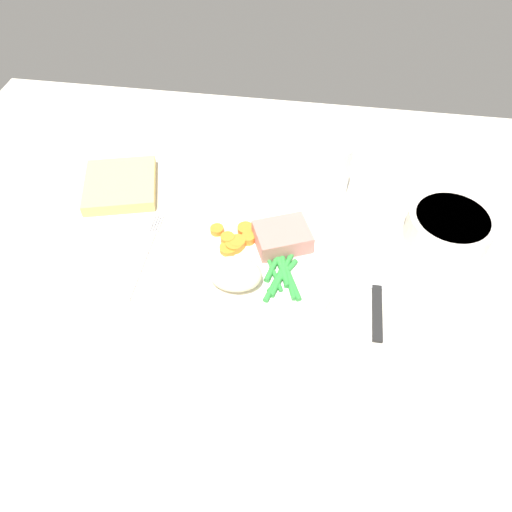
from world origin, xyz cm
name	(u,v)px	position (x,y,z in cm)	size (l,w,h in cm)	color
dining_table	(260,276)	(0.00, 0.00, 1.00)	(120.00, 90.00, 2.00)	beige
dinner_plate	(256,264)	(-0.62, 0.65, 2.80)	(24.06, 24.06, 1.60)	white
meat_portion	(282,237)	(2.63, 4.44, 5.02)	(7.60, 5.98, 2.85)	#B2756B
mashed_potatoes	(235,274)	(-2.79, -3.68, 5.54)	(7.20, 5.32, 3.89)	beige
carrot_slices	(235,240)	(-4.18, 3.69, 4.15)	(6.89, 6.55, 1.27)	orange
green_beans	(282,274)	(3.26, -1.48, 4.00)	(5.90, 9.73, 0.87)	#2D8C38
fork	(144,256)	(-17.17, 0.39, 2.20)	(1.44, 16.60, 0.40)	silver
knife	(377,282)	(16.46, 0.36, 2.20)	(1.70, 20.50, 0.64)	black
water_glass	(325,172)	(7.80, 18.37, 6.24)	(7.79, 7.79, 9.88)	silver
salad_bowl	(449,227)	(26.75, 10.56, 4.56)	(12.50, 12.50, 4.54)	silver
napkin	(120,185)	(-25.20, 14.06, 2.99)	(11.33, 11.95, 1.97)	#DBBC6B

